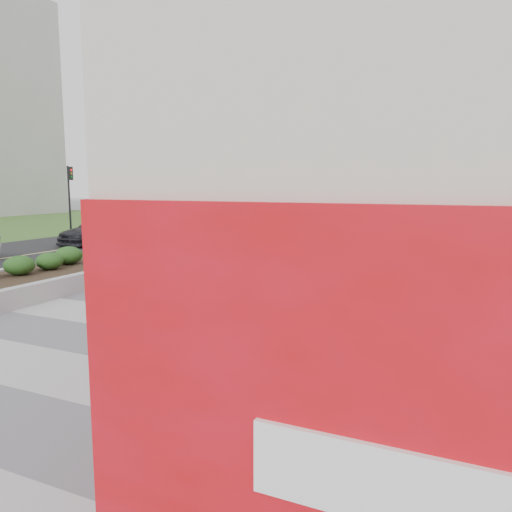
# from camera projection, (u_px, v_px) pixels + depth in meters

# --- Properties ---
(ground) EXTENTS (160.00, 160.00, 0.00)m
(ground) POSITION_uv_depth(u_px,v_px,m) (43.00, 375.00, 8.19)
(ground) COLOR gray
(ground) RESTS_ON ground
(walkway) EXTENTS (8.00, 36.00, 0.01)m
(walkway) POSITION_uv_depth(u_px,v_px,m) (154.00, 327.00, 10.88)
(walkway) COLOR #A8A8AD
(walkway) RESTS_ON ground
(planter) EXTENTS (3.00, 18.00, 0.90)m
(planter) POSITION_uv_depth(u_px,v_px,m) (92.00, 265.00, 16.71)
(planter) COLOR #9E9EA0
(planter) RESTS_ON ground
(traffic_signal_near) EXTENTS (0.33, 0.28, 4.20)m
(traffic_signal_near) POSITION_uv_depth(u_px,v_px,m) (206.00, 191.00, 26.52)
(traffic_signal_near) COLOR black
(traffic_signal_near) RESTS_ON ground
(traffic_signal_far) EXTENTS (0.33, 0.28, 4.20)m
(traffic_signal_far) POSITION_uv_depth(u_px,v_px,m) (70.00, 190.00, 29.92)
(traffic_signal_far) COLOR black
(traffic_signal_far) RESTS_ON ground
(distant_bldg_north_l) EXTENTS (16.00, 12.00, 20.00)m
(distant_bldg_north_l) POSITION_uv_depth(u_px,v_px,m) (386.00, 125.00, 58.19)
(distant_bldg_north_l) COLOR #ADAAA3
(distant_bldg_north_l) RESTS_ON ground
(manhole_cover) EXTENTS (0.44, 0.44, 0.01)m
(manhole_cover) POSITION_uv_depth(u_px,v_px,m) (173.00, 330.00, 10.67)
(manhole_cover) COLOR #595654
(manhole_cover) RESTS_ON ground
(skateboarder) EXTENTS (0.47, 0.74, 1.30)m
(skateboarder) POSITION_uv_depth(u_px,v_px,m) (219.00, 284.00, 12.28)
(skateboarder) COLOR beige
(skateboarder) RESTS_ON ground
(car_dark) EXTENTS (2.43, 4.94, 1.38)m
(car_dark) POSITION_uv_depth(u_px,v_px,m) (100.00, 231.00, 26.24)
(car_dark) COLOR black
(car_dark) RESTS_ON ground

